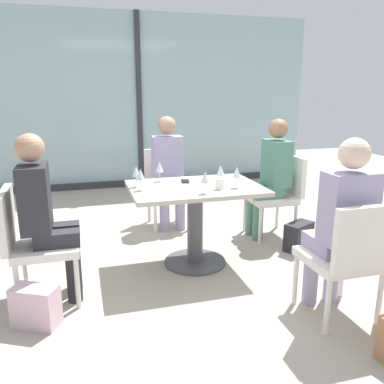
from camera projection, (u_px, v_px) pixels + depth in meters
ground_plane at (195, 263)px, 3.66m from camera, size 12.00×12.00×0.00m
window_wall_backdrop at (139, 111)px, 6.34m from camera, size 5.70×0.10×2.70m
dining_table_main at (195, 209)px, 3.53m from camera, size 1.14×0.80×0.73m
chair_side_end at (32, 238)px, 2.90m from camera, size 0.50×0.46×0.87m
chair_front_right at (349, 254)px, 2.62m from camera, size 0.46×0.50×0.87m
chair_far_right at (279, 191)px, 4.25m from camera, size 0.50×0.46×0.87m
chair_near_window at (167, 182)px, 4.64m from camera, size 0.46×0.51×0.87m
person_side_end at (45, 211)px, 2.88m from camera, size 0.39×0.34×1.26m
person_front_right at (341, 220)px, 2.67m from camera, size 0.34×0.39×1.26m
person_far_right at (271, 173)px, 4.17m from camera, size 0.39×0.34×1.26m
person_near_window at (169, 167)px, 4.49m from camera, size 0.34×0.39×1.26m
wine_glass_0 at (205, 178)px, 3.20m from camera, size 0.07×0.07×0.18m
wine_glass_1 at (237, 173)px, 3.38m from camera, size 0.07×0.07×0.18m
wine_glass_2 at (136, 172)px, 3.42m from camera, size 0.07×0.07×0.18m
wine_glass_3 at (141, 175)px, 3.30m from camera, size 0.07×0.07×0.18m
wine_glass_4 at (221, 171)px, 3.47m from camera, size 0.07×0.07×0.18m
wine_glass_5 at (160, 167)px, 3.62m from camera, size 0.07×0.07×0.18m
coffee_cup at (219, 184)px, 3.36m from camera, size 0.08×0.08×0.09m
cell_phone_on_table at (185, 181)px, 3.64m from camera, size 0.10×0.15×0.01m
handbag_0 at (36, 307)px, 2.66m from camera, size 0.34×0.28×0.28m
handbag_2 at (299, 236)px, 3.93m from camera, size 0.34×0.28×0.28m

